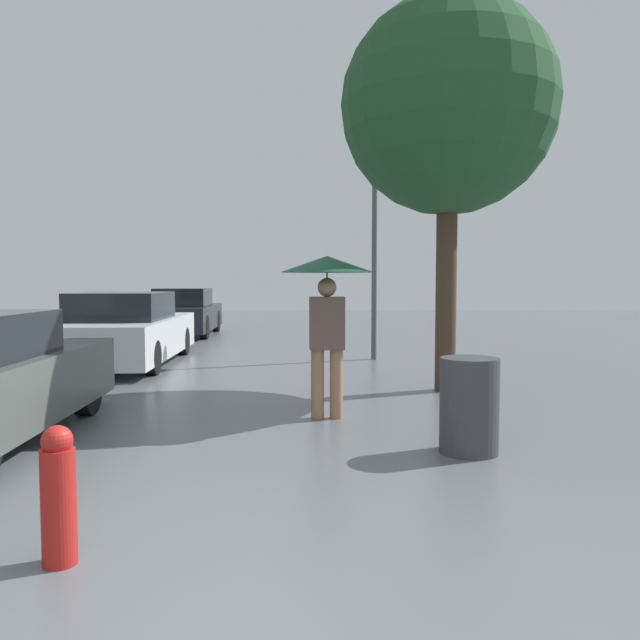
{
  "coord_description": "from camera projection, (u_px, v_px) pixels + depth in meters",
  "views": [
    {
      "loc": [
        -0.11,
        -2.5,
        1.53
      ],
      "look_at": [
        0.17,
        4.4,
        1.1
      ],
      "focal_mm": 35.0,
      "sensor_mm": 36.0,
      "label": 1
    }
  ],
  "objects": [
    {
      "name": "trash_bin",
      "position": [
        469.0,
        405.0,
        5.56
      ],
      "size": [
        0.52,
        0.52,
        0.86
      ],
      "color": "#38383D",
      "rests_on": "ground_plane"
    },
    {
      "name": "pedestrian",
      "position": [
        327.0,
        289.0,
        6.9
      ],
      "size": [
        1.04,
        1.04,
        1.82
      ],
      "color": "#9E7051",
      "rests_on": "ground_plane"
    },
    {
      "name": "parked_car_farthest",
      "position": [
        185.0,
        313.0,
        17.71
      ],
      "size": [
        1.65,
        4.1,
        1.34
      ],
      "color": "black",
      "rests_on": "ground_plane"
    },
    {
      "name": "fire_hydrant",
      "position": [
        59.0,
        495.0,
        3.36
      ],
      "size": [
        0.18,
        0.18,
        0.76
      ],
      "color": "#B21E19",
      "rests_on": "ground_plane"
    },
    {
      "name": "parked_car_middle",
      "position": [
        126.0,
        331.0,
        11.51
      ],
      "size": [
        1.77,
        4.57,
        1.33
      ],
      "color": "silver",
      "rests_on": "ground_plane"
    },
    {
      "name": "street_lamp",
      "position": [
        375.0,
        209.0,
        12.09
      ],
      "size": [
        0.35,
        0.35,
        4.13
      ],
      "color": "#515456",
      "rests_on": "ground_plane"
    },
    {
      "name": "tree",
      "position": [
        448.0,
        108.0,
        8.53
      ],
      "size": [
        2.96,
        2.96,
        5.41
      ],
      "color": "#473323",
      "rests_on": "ground_plane"
    }
  ]
}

